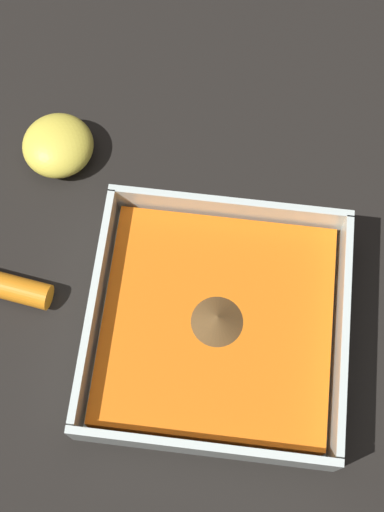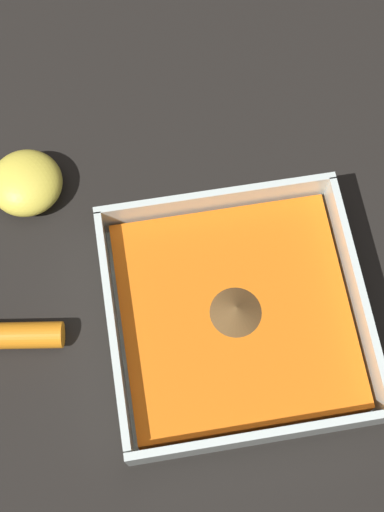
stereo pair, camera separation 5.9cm
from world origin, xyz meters
name	(u,v)px [view 1 (the left image)]	position (x,y,z in m)	size (l,w,h in m)	color
ground_plane	(207,330)	(0.00, 0.00, 0.00)	(4.00, 4.00, 0.00)	black
square_dish	(216,327)	(0.01, 0.00, 0.02)	(0.20, 0.20, 0.05)	silver
lemon_half	(58,145)	(-0.15, 0.15, 0.02)	(0.06, 0.06, 0.04)	#EFDB4C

